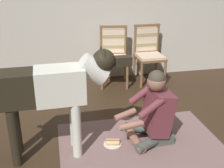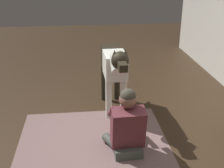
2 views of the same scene
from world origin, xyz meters
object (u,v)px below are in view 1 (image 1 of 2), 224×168
dining_chair_left_of_pair (114,53)px  dining_chair_right_of_pair (148,51)px  large_dog (55,89)px  person_sitting_on_floor (153,113)px  hot_dog_on_plate (113,143)px

dining_chair_left_of_pair → dining_chair_right_of_pair: same height
dining_chair_left_of_pair → large_dog: large_dog is taller
person_sitting_on_floor → large_dog: size_ratio=0.57×
dining_chair_right_of_pair → hot_dog_on_plate: dining_chair_right_of_pair is taller
dining_chair_left_of_pair → person_sitting_on_floor: dining_chair_left_of_pair is taller
person_sitting_on_floor → hot_dog_on_plate: size_ratio=4.18×
dining_chair_left_of_pair → person_sitting_on_floor: 1.86m
large_dog → dining_chair_left_of_pair: bearing=61.7°
person_sitting_on_floor → hot_dog_on_plate: 0.58m
hot_dog_on_plate → dining_chair_right_of_pair: bearing=61.0°
dining_chair_left_of_pair → person_sitting_on_floor: (0.06, -1.85, -0.19)m
dining_chair_left_of_pair → dining_chair_right_of_pair: 0.61m
dining_chair_right_of_pair → hot_dog_on_plate: 2.19m
dining_chair_left_of_pair → hot_dog_on_plate: (-0.42, -1.86, -0.52)m
dining_chair_left_of_pair → person_sitting_on_floor: size_ratio=1.14×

